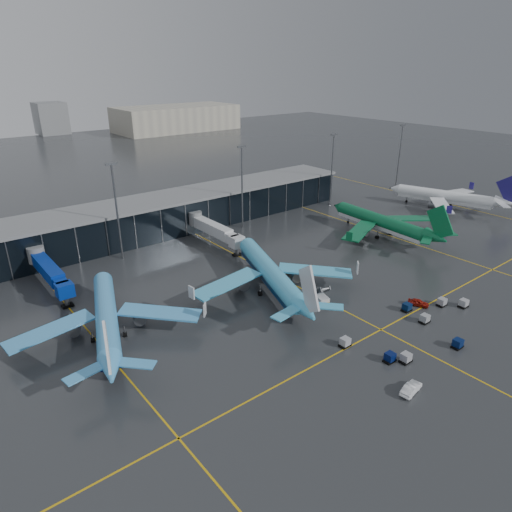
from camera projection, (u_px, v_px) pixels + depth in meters
ground at (291, 315)px, 94.16m from camera, size 600.00×600.00×0.00m
terminal_pier at (152, 217)px, 136.68m from camera, size 142.00×17.00×10.70m
jet_bridges at (50, 271)px, 103.28m from camera, size 94.00×27.50×7.20m
flood_masts at (185, 195)px, 127.62m from camera, size 203.00×0.50×25.50m
distant_hangars at (79, 124)px, 313.81m from camera, size 260.00×71.00×22.00m
taxi_lines at (292, 284)px, 107.52m from camera, size 220.00×120.00×0.02m
airliner_arkefly at (104, 304)px, 85.26m from camera, size 49.28×52.46×13.06m
airliner_klm_near at (270, 261)px, 102.29m from camera, size 53.05×56.37×13.98m
airliner_aer_lingus at (381, 213)px, 135.53m from camera, size 41.85×46.79×13.51m
airliner_ba at (445, 189)px, 161.05m from camera, size 50.20×53.67×13.51m
baggage_carts at (418, 327)px, 88.39m from camera, size 33.20×15.24×1.70m
mobile_airstair at (322, 297)px, 100.05m from camera, size 3.08×3.72×3.45m
service_van_red at (418, 303)px, 97.59m from camera, size 3.42×4.66×1.48m
service_van_white at (411, 388)px, 71.86m from camera, size 4.98×2.39×1.57m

